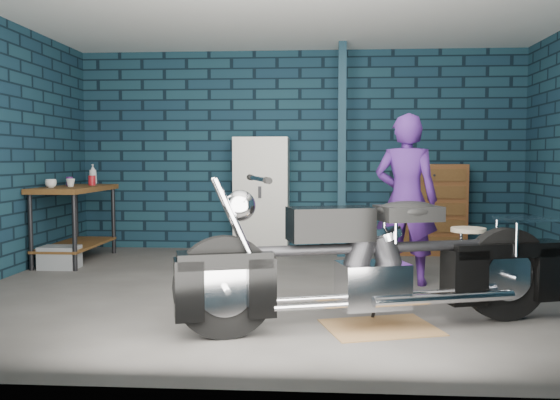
# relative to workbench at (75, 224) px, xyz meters

# --- Properties ---
(ground) EXTENTS (6.00, 6.00, 0.00)m
(ground) POSITION_rel_workbench_xyz_m (2.68, -1.37, -0.46)
(ground) COLOR #55514F
(ground) RESTS_ON ground
(room_walls) EXTENTS (6.02, 5.01, 2.71)m
(room_walls) POSITION_rel_workbench_xyz_m (2.68, -0.82, 1.45)
(room_walls) COLOR #102737
(room_walls) RESTS_ON ground
(support_post) EXTENTS (0.10, 0.10, 2.70)m
(support_post) POSITION_rel_workbench_xyz_m (3.23, 0.58, 0.90)
(support_post) COLOR #122C3A
(support_post) RESTS_ON ground
(workbench) EXTENTS (0.60, 1.40, 0.91)m
(workbench) POSITION_rel_workbench_xyz_m (0.00, 0.00, 0.00)
(workbench) COLOR brown
(workbench) RESTS_ON ground
(drip_mat) EXTENTS (0.93, 0.79, 0.01)m
(drip_mat) POSITION_rel_workbench_xyz_m (3.40, -2.63, -0.45)
(drip_mat) COLOR brown
(drip_mat) RESTS_ON ground
(motorcycle) EXTENTS (2.65, 1.38, 1.13)m
(motorcycle) POSITION_rel_workbench_xyz_m (3.40, -2.63, 0.11)
(motorcycle) COLOR black
(motorcycle) RESTS_ON ground
(person) EXTENTS (0.70, 0.56, 1.68)m
(person) POSITION_rel_workbench_xyz_m (3.80, -1.05, 0.39)
(person) COLOR #3F1C69
(person) RESTS_ON ground
(storage_bin) EXTENTS (0.41, 0.29, 0.26)m
(storage_bin) POSITION_rel_workbench_xyz_m (0.02, -0.50, -0.33)
(storage_bin) COLOR gray
(storage_bin) RESTS_ON ground
(locker) EXTENTS (0.71, 0.51, 1.52)m
(locker) POSITION_rel_workbench_xyz_m (2.18, 0.86, 0.31)
(locker) COLOR beige
(locker) RESTS_ON ground
(tool_chest) EXTENTS (0.88, 0.49, 1.17)m
(tool_chest) POSITION_rel_workbench_xyz_m (4.39, 0.86, 0.13)
(tool_chest) COLOR brown
(tool_chest) RESTS_ON ground
(shop_stool) EXTENTS (0.34, 0.34, 0.59)m
(shop_stool) POSITION_rel_workbench_xyz_m (4.35, -1.31, -0.16)
(shop_stool) COLOR beige
(shop_stool) RESTS_ON ground
(cup_a) EXTENTS (0.16, 0.16, 0.10)m
(cup_a) POSITION_rel_workbench_xyz_m (-0.13, -0.36, 0.50)
(cup_a) COLOR beige
(cup_a) RESTS_ON workbench
(cup_b) EXTENTS (0.13, 0.13, 0.10)m
(cup_b) POSITION_rel_workbench_xyz_m (0.01, -0.13, 0.50)
(cup_b) COLOR beige
(cup_b) RESTS_ON workbench
(mug_purple) EXTENTS (0.08, 0.08, 0.11)m
(mug_purple) POSITION_rel_workbench_xyz_m (-0.13, 0.16, 0.51)
(mug_purple) COLOR #571A6B
(mug_purple) RESTS_ON workbench
(mug_red) EXTENTS (0.10, 0.10, 0.12)m
(mug_red) POSITION_rel_workbench_xyz_m (0.11, 0.27, 0.52)
(mug_red) COLOR maroon
(mug_red) RESTS_ON workbench
(bottle) EXTENTS (0.12, 0.12, 0.26)m
(bottle) POSITION_rel_workbench_xyz_m (0.03, 0.51, 0.59)
(bottle) COLOR gray
(bottle) RESTS_ON workbench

